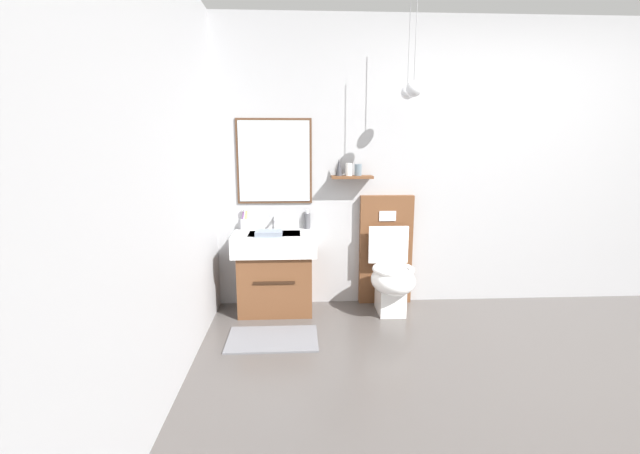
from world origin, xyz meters
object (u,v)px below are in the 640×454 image
(vanity_sink_left, at_px, (275,270))
(folded_hand_towel, at_px, (269,233))
(toilet, at_px, (389,268))
(toothbrush_cup, at_px, (244,223))
(soap_dispenser, at_px, (307,221))

(vanity_sink_left, bearing_deg, folded_hand_towel, -107.29)
(vanity_sink_left, distance_m, toilet, 1.00)
(toothbrush_cup, height_order, soap_dispenser, toothbrush_cup)
(vanity_sink_left, distance_m, soap_dispenser, 0.52)
(vanity_sink_left, relative_size, toilet, 0.71)
(soap_dispenser, relative_size, folded_hand_towel, 0.80)
(toothbrush_cup, bearing_deg, vanity_sink_left, -28.69)
(soap_dispenser, distance_m, folded_hand_towel, 0.44)
(soap_dispenser, bearing_deg, vanity_sink_left, -150.65)
(folded_hand_towel, bearing_deg, toilet, 6.44)
(vanity_sink_left, bearing_deg, toilet, -0.64)
(soap_dispenser, bearing_deg, toilet, -13.45)
(vanity_sink_left, height_order, folded_hand_towel, folded_hand_towel)
(vanity_sink_left, distance_m, folded_hand_towel, 0.38)
(vanity_sink_left, bearing_deg, toothbrush_cup, 151.31)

